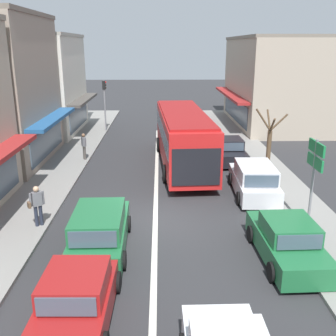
% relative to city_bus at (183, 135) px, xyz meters
% --- Properties ---
extents(ground_plane, '(140.00, 140.00, 0.00)m').
position_rel_city_bus_xyz_m(ground_plane, '(-1.56, -7.81, -1.88)').
color(ground_plane, '#2D2D30').
extents(lane_centre_line, '(0.20, 28.00, 0.01)m').
position_rel_city_bus_xyz_m(lane_centre_line, '(-1.56, -3.81, -1.88)').
color(lane_centre_line, silver).
rests_on(lane_centre_line, ground).
extents(sidewalk_left, '(5.20, 44.00, 0.14)m').
position_rel_city_bus_xyz_m(sidewalk_left, '(-8.36, -1.81, -1.81)').
color(sidewalk_left, gray).
rests_on(sidewalk_left, ground).
extents(kerb_right, '(2.80, 44.00, 0.12)m').
position_rel_city_bus_xyz_m(kerb_right, '(4.64, -1.81, -1.82)').
color(kerb_right, gray).
rests_on(kerb_right, ground).
extents(shopfront_far_end, '(8.54, 8.50, 7.78)m').
position_rel_city_bus_xyz_m(shopfront_far_end, '(-11.74, 9.56, 2.00)').
color(shopfront_far_end, silver).
rests_on(shopfront_far_end, ground).
extents(building_right_far, '(10.07, 12.99, 7.67)m').
position_rel_city_bus_xyz_m(building_right_far, '(9.92, 12.65, 1.95)').
color(building_right_far, '#B2A38E').
rests_on(building_right_far, ground).
extents(city_bus, '(3.16, 10.97, 3.23)m').
position_rel_city_bus_xyz_m(city_bus, '(0.00, 0.00, 0.00)').
color(city_bus, red).
rests_on(city_bus, ground).
extents(sedan_adjacent_lane_lead, '(1.96, 4.23, 1.47)m').
position_rel_city_bus_xyz_m(sedan_adjacent_lane_lead, '(-3.50, -13.88, -1.22)').
color(sedan_adjacent_lane_lead, maroon).
rests_on(sedan_adjacent_lane_lead, ground).
extents(wagon_adjacent_lane_trail, '(2.00, 4.53, 1.58)m').
position_rel_city_bus_xyz_m(wagon_adjacent_lane_trail, '(-3.45, -10.18, -1.14)').
color(wagon_adjacent_lane_trail, '#1E6638').
rests_on(wagon_adjacent_lane_trail, ground).
extents(parked_sedan_kerb_front, '(2.00, 4.25, 1.47)m').
position_rel_city_bus_xyz_m(parked_sedan_kerb_front, '(2.86, -10.91, -1.22)').
color(parked_sedan_kerb_front, '#1E6638').
rests_on(parked_sedan_kerb_front, ground).
extents(parked_wagon_kerb_second, '(2.06, 4.56, 1.58)m').
position_rel_city_bus_xyz_m(parked_wagon_kerb_second, '(3.12, -4.93, -1.14)').
color(parked_wagon_kerb_second, silver).
rests_on(parked_wagon_kerb_second, ground).
extents(parked_sedan_kerb_third, '(1.94, 4.22, 1.47)m').
position_rel_city_bus_xyz_m(parked_sedan_kerb_third, '(2.87, 0.86, -1.22)').
color(parked_sedan_kerb_third, black).
rests_on(parked_sedan_kerb_third, ground).
extents(traffic_light_downstreet, '(0.33, 0.24, 4.20)m').
position_rel_city_bus_xyz_m(traffic_light_downstreet, '(-5.84, 9.63, 0.97)').
color(traffic_light_downstreet, gray).
rests_on(traffic_light_downstreet, ground).
extents(directional_road_sign, '(0.10, 1.40, 3.60)m').
position_rel_city_bus_xyz_m(directional_road_sign, '(4.42, -8.66, 0.82)').
color(directional_road_sign, gray).
rests_on(directional_road_sign, ground).
extents(street_tree_right, '(1.72, 1.55, 3.78)m').
position_rel_city_bus_xyz_m(street_tree_right, '(4.45, -2.35, -0.14)').
color(street_tree_right, brown).
rests_on(street_tree_right, ground).
extents(pedestrian_with_handbag_near, '(0.61, 0.49, 1.63)m').
position_rel_city_bus_xyz_m(pedestrian_with_handbag_near, '(-6.12, -8.42, -0.81)').
color(pedestrian_with_handbag_near, '#232838').
rests_on(pedestrian_with_handbag_near, sidewalk_left).
extents(pedestrian_browsing_midblock, '(0.35, 0.52, 1.63)m').
position_rel_city_bus_xyz_m(pedestrian_browsing_midblock, '(-6.04, 1.01, -0.81)').
color(pedestrian_browsing_midblock, '#4C4742').
rests_on(pedestrian_browsing_midblock, sidewalk_left).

